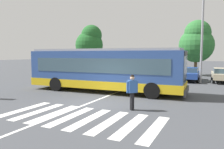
% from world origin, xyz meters
% --- Properties ---
extents(ground_plane, '(160.00, 160.00, 0.00)m').
position_xyz_m(ground_plane, '(0.00, 0.00, 0.00)').
color(ground_plane, '#424449').
extents(city_transit_bus, '(11.35, 2.98, 3.06)m').
position_xyz_m(city_transit_bus, '(-1.36, 3.56, 1.59)').
color(city_transit_bus, black).
rests_on(city_transit_bus, ground_plane).
extents(pedestrian_crossing_street, '(0.47, 0.46, 1.72)m').
position_xyz_m(pedestrian_crossing_street, '(2.24, -0.48, 0.97)').
color(pedestrian_crossing_street, black).
rests_on(pedestrian_crossing_street, ground_plane).
extents(parked_car_red, '(1.92, 4.52, 1.35)m').
position_xyz_m(parked_car_red, '(-4.43, 13.19, 0.77)').
color(parked_car_red, black).
rests_on(parked_car_red, ground_plane).
extents(parked_car_white, '(1.92, 4.52, 1.35)m').
position_xyz_m(parked_car_white, '(-1.73, 13.15, 0.77)').
color(parked_car_white, black).
rests_on(parked_car_white, ground_plane).
extents(parked_car_black, '(2.01, 4.57, 1.35)m').
position_xyz_m(parked_car_black, '(0.91, 13.25, 0.77)').
color(parked_car_black, black).
rests_on(parked_car_black, ground_plane).
extents(parked_car_blue, '(1.89, 4.51, 1.35)m').
position_xyz_m(parked_car_blue, '(3.47, 12.73, 0.77)').
color(parked_car_blue, black).
rests_on(parked_car_blue, ground_plane).
extents(parked_car_champagne, '(2.10, 4.61, 1.35)m').
position_xyz_m(parked_car_champagne, '(6.45, 13.03, 0.77)').
color(parked_car_champagne, black).
rests_on(parked_car_champagne, ground_plane).
extents(twin_arm_street_lamp, '(4.61, 0.32, 9.36)m').
position_xyz_m(twin_arm_street_lamp, '(4.58, 11.51, 5.74)').
color(twin_arm_street_lamp, '#939399').
rests_on(twin_arm_street_lamp, ground_plane).
extents(background_tree_left, '(4.20, 4.20, 7.10)m').
position_xyz_m(background_tree_left, '(-11.74, 18.72, 4.48)').
color(background_tree_left, brown).
rests_on(background_tree_left, ground_plane).
extents(background_tree_right, '(4.24, 4.24, 6.84)m').
position_xyz_m(background_tree_right, '(3.57, 18.84, 4.19)').
color(background_tree_right, brown).
rests_on(background_tree_right, ground_plane).
extents(crosswalk_painted_stripes, '(6.92, 3.20, 0.01)m').
position_xyz_m(crosswalk_painted_stripes, '(0.68, -2.63, 0.00)').
color(crosswalk_painted_stripes, silver).
rests_on(crosswalk_painted_stripes, ground_plane).
extents(lane_center_line, '(0.16, 24.00, 0.01)m').
position_xyz_m(lane_center_line, '(-0.40, 2.00, 0.00)').
color(lane_center_line, silver).
rests_on(lane_center_line, ground_plane).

